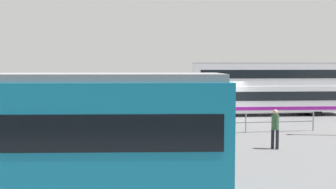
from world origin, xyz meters
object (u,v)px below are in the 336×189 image
at_px(pedestrian_near_railing, 147,118).
at_px(pedestrian_crossing, 275,126).
at_px(info_sign, 186,104).
at_px(double_decker_bus, 268,88).

distance_m(pedestrian_near_railing, pedestrian_crossing, 6.46).
height_order(pedestrian_crossing, info_sign, info_sign).
xyz_separation_m(pedestrian_near_railing, pedestrian_crossing, (-5.47, 3.44, 0.04)).
bearing_deg(info_sign, pedestrian_near_railing, 3.62).
distance_m(pedestrian_crossing, info_sign, 5.00).
xyz_separation_m(double_decker_bus, pedestrian_crossing, (3.54, 11.98, -0.96)).
distance_m(double_decker_bus, pedestrian_near_railing, 12.46).
height_order(pedestrian_near_railing, pedestrian_crossing, pedestrian_crossing).
xyz_separation_m(double_decker_bus, info_sign, (6.98, 8.41, -0.30)).
bearing_deg(info_sign, double_decker_bus, -129.69).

